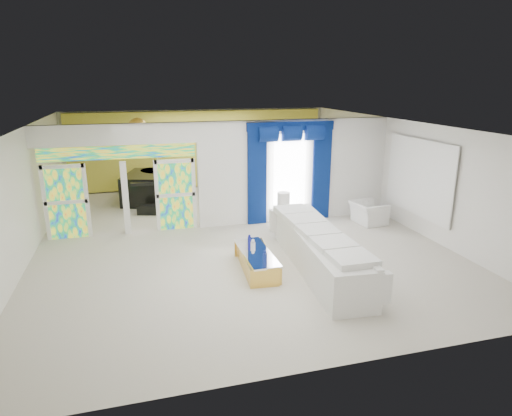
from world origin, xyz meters
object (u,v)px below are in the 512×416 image
object	(u,v)px
grand_piano	(149,187)
armchair	(368,213)
console_table	(293,218)
coffee_table	(256,261)
white_sofa	(318,251)

from	to	relation	value
grand_piano	armchair	bearing A→B (deg)	-18.07
console_table	armchair	distance (m)	2.25
armchair	coffee_table	bearing A→B (deg)	114.25
armchair	grand_piano	bearing A→B (deg)	49.73
console_table	armchair	xyz separation A→B (m)	(2.21, -0.43, 0.11)
console_table	armchair	bearing A→B (deg)	-11.03
white_sofa	armchair	xyz separation A→B (m)	(2.73, 2.65, -0.10)
white_sofa	coffee_table	size ratio (longest dim) A/B	2.39
armchair	white_sofa	bearing A→B (deg)	128.47
coffee_table	white_sofa	bearing A→B (deg)	-12.53
armchair	console_table	bearing A→B (deg)	73.30
coffee_table	grand_piano	world-z (taller)	grand_piano
white_sofa	armchair	bearing A→B (deg)	48.51
coffee_table	grand_piano	size ratio (longest dim) A/B	0.94
coffee_table	armchair	xyz separation A→B (m)	(4.08, 2.35, 0.11)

